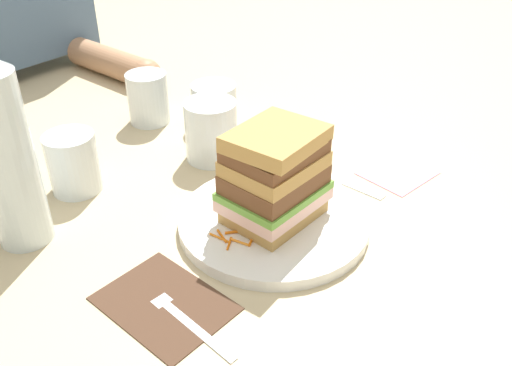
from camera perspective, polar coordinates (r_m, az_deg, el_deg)
ground_plane at (r=0.75m, az=1.81°, el=-3.92°), size 3.00×3.00×0.00m
main_plate at (r=0.74m, az=1.81°, el=-3.94°), size 0.25×0.25×0.02m
sandwich at (r=0.70m, az=1.93°, el=0.69°), size 0.13×0.10×0.13m
carrot_shred_0 at (r=0.70m, az=-3.53°, el=-5.45°), size 0.01×0.03×0.00m
carrot_shred_1 at (r=0.69m, az=-0.42°, el=-5.78°), size 0.03×0.01×0.00m
carrot_shred_2 at (r=0.70m, az=-1.94°, el=-5.00°), size 0.03×0.02×0.00m
carrot_shred_3 at (r=0.69m, az=-1.69°, el=-6.08°), size 0.01×0.03×0.00m
carrot_shred_4 at (r=0.69m, az=-3.71°, el=-5.66°), size 0.01×0.03×0.00m
carrot_shred_5 at (r=0.69m, az=-2.88°, el=-6.17°), size 0.02×0.01×0.00m
carrot_shred_6 at (r=0.70m, az=-0.61°, el=-5.34°), size 0.01×0.02×0.00m
carrot_shred_7 at (r=0.78m, az=5.90°, el=-0.98°), size 0.01×0.02×0.00m
carrot_shred_8 at (r=0.76m, az=5.55°, el=-1.93°), size 0.02×0.03×0.00m
carrot_shred_9 at (r=0.77m, az=6.55°, el=-1.46°), size 0.01×0.03×0.00m
carrot_shred_10 at (r=0.79m, az=5.83°, el=-0.43°), size 0.02×0.01×0.00m
carrot_shred_11 at (r=0.78m, az=6.85°, el=-1.15°), size 0.02×0.02×0.00m
napkin_dark at (r=0.64m, az=-9.20°, el=-12.18°), size 0.11×0.15×0.00m
fork at (r=0.62m, az=-7.95°, el=-13.04°), size 0.03×0.17×0.00m
knife at (r=0.85m, az=7.47°, el=0.81°), size 0.02×0.20×0.00m
juice_glass at (r=0.88m, az=-4.61°, el=4.97°), size 0.08×0.08×0.10m
water_bottle at (r=0.71m, az=-24.44°, el=2.99°), size 0.07×0.07×0.29m
empty_tumbler_0 at (r=1.01m, az=-11.02°, el=8.55°), size 0.07×0.07×0.09m
empty_tumbler_1 at (r=0.83m, az=-18.25°, el=1.97°), size 0.07×0.07×0.09m
empty_tumbler_2 at (r=0.98m, az=-4.32°, el=7.93°), size 0.08×0.08×0.08m
napkin_pink at (r=0.88m, az=14.32°, el=1.02°), size 0.11×0.10×0.00m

